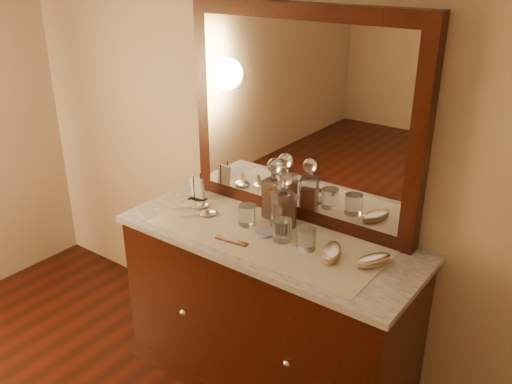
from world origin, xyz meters
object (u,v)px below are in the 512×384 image
at_px(pin_dish, 265,233).
at_px(hand_mirror_inner, 205,213).
at_px(decanter_left, 275,195).
at_px(brush_far, 374,261).
at_px(brush_near, 332,252).
at_px(comb, 232,241).
at_px(decanter_right, 284,207).
at_px(dresser_cabinet, 268,313).
at_px(hand_mirror_outer, 197,206).
at_px(napkin_rack, 197,190).
at_px(mirror_frame, 301,118).

height_order(pin_dish, hand_mirror_inner, hand_mirror_inner).
relative_size(decanter_left, brush_far, 1.72).
bearing_deg(brush_near, comb, -160.93).
relative_size(comb, decanter_right, 0.58).
height_order(brush_near, brush_far, same).
relative_size(dresser_cabinet, hand_mirror_outer, 7.38).
bearing_deg(decanter_left, comb, -91.66).
bearing_deg(decanter_right, hand_mirror_inner, -162.69).
xyz_separation_m(decanter_left, hand_mirror_inner, (-0.29, -0.19, -0.11)).
bearing_deg(hand_mirror_outer, hand_mirror_inner, -24.79).
relative_size(brush_near, hand_mirror_inner, 1.02).
height_order(dresser_cabinet, brush_far, brush_far).
distance_m(napkin_rack, brush_near, 0.87).
bearing_deg(decanter_right, hand_mirror_outer, -170.81).
distance_m(decanter_left, brush_near, 0.46).
relative_size(comb, napkin_rack, 1.15).
height_order(napkin_rack, brush_far, napkin_rack).
bearing_deg(mirror_frame, hand_mirror_outer, -153.52).
bearing_deg(comb, dresser_cabinet, 54.61).
bearing_deg(hand_mirror_outer, napkin_rack, 128.90).
height_order(pin_dish, brush_near, brush_near).
bearing_deg(brush_near, mirror_frame, 142.44).
bearing_deg(brush_far, brush_near, -165.40).
relative_size(mirror_frame, hand_mirror_outer, 6.33).
relative_size(mirror_frame, decanter_right, 4.32).
bearing_deg(mirror_frame, decanter_left, -134.35).
xyz_separation_m(pin_dish, decanter_left, (-0.07, 0.18, 0.11)).
bearing_deg(brush_far, hand_mirror_outer, -179.01).
bearing_deg(hand_mirror_outer, brush_near, -2.01).
relative_size(mirror_frame, brush_far, 6.79).
height_order(dresser_cabinet, decanter_left, decanter_left).
height_order(comb, decanter_right, decanter_right).
height_order(decanter_left, hand_mirror_inner, decanter_left).
relative_size(brush_near, brush_far, 1.02).
bearing_deg(mirror_frame, hand_mirror_inner, -143.50).
distance_m(comb, brush_near, 0.45).
distance_m(dresser_cabinet, mirror_frame, 0.97).
distance_m(decanter_right, hand_mirror_outer, 0.49).
bearing_deg(dresser_cabinet, napkin_rack, 169.78).
relative_size(dresser_cabinet, napkin_rack, 10.00).
bearing_deg(hand_mirror_outer, pin_dish, -4.33).
relative_size(mirror_frame, hand_mirror_inner, 6.80).
bearing_deg(mirror_frame, pin_dish, -92.44).
height_order(decanter_right, hand_mirror_outer, decanter_right).
height_order(pin_dish, decanter_left, decanter_left).
height_order(mirror_frame, napkin_rack, mirror_frame).
xyz_separation_m(napkin_rack, hand_mirror_outer, (0.06, -0.08, -0.04)).
xyz_separation_m(mirror_frame, hand_mirror_inner, (-0.37, -0.27, -0.49)).
height_order(mirror_frame, comb, mirror_frame).
xyz_separation_m(decanter_right, brush_near, (0.32, -0.11, -0.08)).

